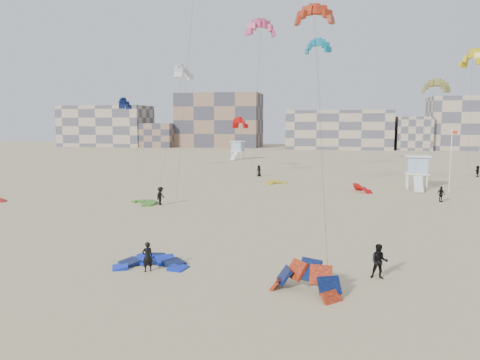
% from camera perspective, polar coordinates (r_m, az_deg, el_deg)
% --- Properties ---
extents(ground, '(320.00, 320.00, 0.00)m').
position_cam_1_polar(ground, '(25.34, -13.12, -12.09)').
color(ground, tan).
rests_on(ground, ground).
extents(kite_ground_blue, '(4.42, 4.60, 1.44)m').
position_cam_1_polar(kite_ground_blue, '(27.82, -10.80, -10.30)').
color(kite_ground_blue, '#1320DE').
rests_on(kite_ground_blue, ground).
extents(kite_ground_orange, '(4.80, 4.76, 3.61)m').
position_cam_1_polar(kite_ground_orange, '(23.52, 7.89, -13.50)').
color(kite_ground_orange, red).
rests_on(kite_ground_orange, ground).
extents(kite_ground_green, '(4.69, 4.68, 0.69)m').
position_cam_1_polar(kite_ground_green, '(48.75, -11.58, -2.84)').
color(kite_ground_green, '#459623').
rests_on(kite_ground_green, ground).
extents(kite_ground_red_far, '(3.94, 3.86, 2.91)m').
position_cam_1_polar(kite_ground_red_far, '(57.57, 14.65, -1.42)').
color(kite_ground_red_far, '#B90A0B').
rests_on(kite_ground_red_far, ground).
extents(kite_ground_yellow, '(4.65, 4.69, 1.33)m').
position_cam_1_polar(kite_ground_yellow, '(63.46, 4.50, -0.45)').
color(kite_ground_yellow, gold).
rests_on(kite_ground_yellow, ground).
extents(kitesurfer_main, '(0.72, 0.70, 1.67)m').
position_cam_1_polar(kitesurfer_main, '(26.72, -11.23, -9.15)').
color(kitesurfer_main, black).
rests_on(kitesurfer_main, ground).
extents(kitesurfer_b, '(0.94, 0.75, 1.86)m').
position_cam_1_polar(kitesurfer_b, '(26.09, 16.61, -9.50)').
color(kitesurfer_b, black).
rests_on(kitesurfer_b, ground).
extents(kitesurfer_c, '(0.90, 1.30, 1.84)m').
position_cam_1_polar(kitesurfer_c, '(47.52, -9.67, -1.92)').
color(kitesurfer_c, black).
rests_on(kitesurfer_c, ground).
extents(kitesurfer_d, '(0.88, 1.02, 1.64)m').
position_cam_1_polar(kitesurfer_d, '(52.90, 23.31, -1.60)').
color(kitesurfer_d, black).
rests_on(kitesurfer_d, ground).
extents(kitesurfer_e, '(0.99, 0.83, 1.73)m').
position_cam_1_polar(kitesurfer_e, '(71.87, 2.32, 1.13)').
color(kitesurfer_e, black).
rests_on(kitesurfer_e, ground).
extents(kitesurfer_f, '(0.71, 1.66, 1.73)m').
position_cam_1_polar(kitesurfer_f, '(79.70, 26.98, 0.95)').
color(kitesurfer_f, black).
rests_on(kitesurfer_f, ground).
extents(kite_fly_orange, '(4.02, 24.57, 18.49)m').
position_cam_1_polar(kite_fly_orange, '(47.24, 9.05, 19.09)').
color(kite_fly_orange, red).
rests_on(kite_fly_orange, ground).
extents(kite_fly_grey, '(4.26, 10.32, 15.21)m').
position_cam_1_polar(kite_fly_grey, '(64.54, -6.92, 12.79)').
color(kite_fly_grey, white).
rests_on(kite_fly_grey, ground).
extents(kite_fly_pink, '(5.88, 7.39, 21.59)m').
position_cam_1_polar(kite_fly_pink, '(68.90, 2.61, 17.89)').
color(kite_fly_pink, '#D3417E').
rests_on(kite_fly_pink, ground).
extents(kite_fly_olive, '(5.28, 8.26, 12.43)m').
position_cam_1_polar(kite_fly_olive, '(58.66, 22.70, 10.37)').
color(kite_fly_olive, olive).
rests_on(kite_fly_olive, ground).
extents(kite_fly_yellow, '(5.41, 8.55, 17.05)m').
position_cam_1_polar(kite_fly_yellow, '(71.72, 26.47, 13.03)').
color(kite_fly_yellow, gold).
rests_on(kite_fly_yellow, ground).
extents(kite_fly_navy, '(8.48, 10.17, 11.43)m').
position_cam_1_polar(kite_fly_navy, '(81.12, -13.86, 8.92)').
color(kite_fly_navy, '#0E1E45').
rests_on(kite_fly_navy, ground).
extents(kite_fly_teal_b, '(5.83, 8.55, 21.32)m').
position_cam_1_polar(kite_fly_teal_b, '(84.32, 9.41, 15.64)').
color(kite_fly_teal_b, teal).
rests_on(kite_fly_teal_b, ground).
extents(kite_fly_red, '(5.07, 5.07, 8.33)m').
position_cam_1_polar(kite_fly_red, '(81.31, -0.01, 6.86)').
color(kite_fly_red, '#B90A0B').
rests_on(kite_fly_red, ground).
extents(lifeguard_tower_near, '(3.14, 5.78, 4.16)m').
position_cam_1_polar(lifeguard_tower_near, '(62.45, 20.77, 0.90)').
color(lifeguard_tower_near, white).
rests_on(lifeguard_tower_near, ground).
extents(lifeguard_tower_far, '(3.26, 5.82, 4.12)m').
position_cam_1_polar(lifeguard_tower_far, '(105.19, -0.27, 3.64)').
color(lifeguard_tower_far, white).
rests_on(lifeguard_tower_far, ground).
extents(flagpole, '(0.61, 0.09, 7.56)m').
position_cam_1_polar(flagpole, '(60.04, 24.31, 2.34)').
color(flagpole, white).
rests_on(flagpole, ground).
extents(condo_west_a, '(30.00, 15.00, 14.00)m').
position_cam_1_polar(condo_west_a, '(171.60, -15.99, 6.33)').
color(condo_west_a, tan).
rests_on(condo_west_a, ground).
extents(condo_west_b, '(28.00, 14.00, 18.00)m').
position_cam_1_polar(condo_west_b, '(160.77, -2.53, 7.28)').
color(condo_west_b, '#81654E').
rests_on(condo_west_b, ground).
extents(condo_mid, '(32.00, 16.00, 12.00)m').
position_cam_1_polar(condo_mid, '(151.64, 11.96, 6.02)').
color(condo_mid, tan).
rests_on(condo_mid, ground).
extents(condo_east, '(26.00, 14.00, 16.00)m').
position_cam_1_polar(condo_east, '(158.65, 26.67, 6.19)').
color(condo_east, tan).
rests_on(condo_east, ground).
extents(condo_fill_left, '(12.00, 10.00, 8.00)m').
position_cam_1_polar(condo_fill_left, '(161.39, -9.98, 5.41)').
color(condo_fill_left, '#81654E').
rests_on(condo_fill_left, ground).
extents(condo_fill_right, '(10.00, 10.00, 10.00)m').
position_cam_1_polar(condo_fill_right, '(151.21, 20.35, 5.35)').
color(condo_fill_right, tan).
rests_on(condo_fill_right, ground).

